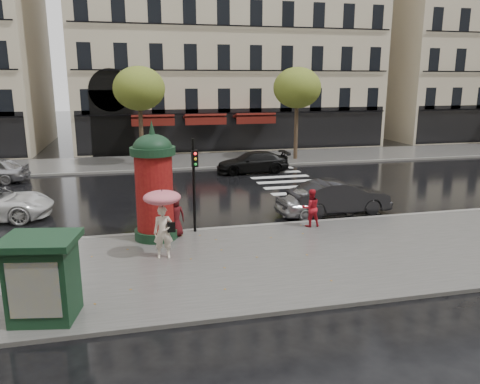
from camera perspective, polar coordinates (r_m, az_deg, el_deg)
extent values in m
plane|color=black|center=(15.52, -2.12, -8.25)|extent=(160.00, 160.00, 0.00)
cube|color=#474744|center=(15.04, -1.75, -8.73)|extent=(90.00, 7.00, 0.12)
cube|color=#474744|center=(33.74, -8.41, 3.67)|extent=(90.00, 6.00, 0.12)
cube|color=slate|center=(18.27, -3.95, -4.63)|extent=(90.00, 0.25, 0.14)
cube|color=slate|center=(30.80, -7.91, 2.76)|extent=(90.00, 0.25, 0.14)
cube|color=silver|center=(25.95, 6.80, 0.63)|extent=(3.60, 11.75, 0.01)
cube|color=#B7A88C|center=(45.20, -2.15, 18.91)|extent=(26.00, 14.00, 20.00)
cylinder|color=#38281C|center=(32.31, -11.97, 7.64)|extent=(0.28, 0.28, 5.20)
ellipsoid|color=#496820|center=(32.16, -12.20, 12.25)|extent=(3.40, 3.40, 2.89)
cylinder|color=#38281C|center=(34.37, 6.86, 8.17)|extent=(0.28, 0.28, 5.20)
ellipsoid|color=#496820|center=(34.23, 6.99, 12.50)|extent=(3.40, 3.40, 2.89)
imported|color=beige|center=(15.28, -9.33, -4.86)|extent=(0.65, 0.45, 1.73)
cylinder|color=black|center=(15.11, -9.41, -2.78)|extent=(0.02, 0.02, 1.09)
ellipsoid|color=#E12A83|center=(14.96, -9.49, -0.67)|extent=(1.20, 1.20, 0.42)
cone|color=black|center=(14.90, -9.53, 0.23)|extent=(0.04, 0.04, 0.09)
cube|color=black|center=(15.18, -8.38, -4.26)|extent=(0.25, 0.12, 0.32)
imported|color=red|center=(18.52, 8.62, -1.92)|extent=(0.74, 0.58, 1.50)
imported|color=#460E11|center=(17.30, -7.96, -2.91)|extent=(0.83, 0.61, 1.55)
cylinder|color=#12301C|center=(17.43, -10.17, -4.98)|extent=(1.55, 1.55, 0.33)
cylinder|color=maroon|center=(17.01, -10.38, -0.03)|extent=(1.33, 1.33, 2.77)
cylinder|color=#12301C|center=(16.72, -10.60, 4.95)|extent=(1.59, 1.59, 0.28)
ellipsoid|color=#12301C|center=(16.71, -10.62, 5.33)|extent=(1.37, 1.37, 0.96)
cone|color=#12301C|center=(16.62, -10.73, 7.78)|extent=(0.22, 0.22, 0.50)
cylinder|color=black|center=(17.52, -5.63, 0.73)|extent=(0.11, 0.11, 3.55)
cube|color=black|center=(17.13, -5.54, 4.07)|extent=(0.24, 0.19, 0.62)
cube|color=#12301C|center=(12.29, -22.85, -10.03)|extent=(1.63, 1.41, 1.89)
cube|color=#12301C|center=(11.94, -23.31, -5.45)|extent=(1.94, 1.73, 0.16)
imported|color=#B3B3B8|center=(20.59, 9.51, -1.05)|extent=(3.91, 2.00, 1.27)
imported|color=black|center=(20.99, 11.93, -0.60)|extent=(4.53, 1.71, 1.48)
imported|color=black|center=(29.68, 1.53, 3.65)|extent=(4.61, 1.93, 1.33)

